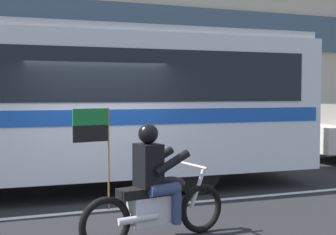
{
  "coord_description": "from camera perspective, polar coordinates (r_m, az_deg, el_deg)",
  "views": [
    {
      "loc": [
        -1.48,
        -7.85,
        1.96
      ],
      "look_at": [
        1.02,
        -0.85,
        1.55
      ],
      "focal_mm": 47.4,
      "sensor_mm": 36.0,
      "label": 1
    }
  ],
  "objects": [
    {
      "name": "lane_center_stripe",
      "position": [
        7.65,
        -8.03,
        -11.68
      ],
      "size": [
        26.6,
        0.14,
        0.01
      ],
      "primitive_type": "cube",
      "color": "silver",
      "rests_on": "ground_plane"
    },
    {
      "name": "transit_bus",
      "position": [
        9.04,
        -19.72,
        2.49
      ],
      "size": [
        12.32,
        2.94,
        3.22
      ],
      "color": "silver",
      "rests_on": "ground_plane"
    },
    {
      "name": "fire_hydrant",
      "position": [
        11.86,
        -9.44,
        -3.87
      ],
      "size": [
        0.22,
        0.3,
        0.75
      ],
      "color": "red",
      "rests_on": "sidewalk_curb"
    },
    {
      "name": "motorcycle_with_rider",
      "position": [
        5.88,
        -1.72,
        -9.54
      ],
      "size": [
        2.16,
        0.76,
        1.78
      ],
      "color": "black",
      "rests_on": "ground_plane"
    },
    {
      "name": "ground_plane",
      "position": [
        8.22,
        -8.89,
        -10.67
      ],
      "size": [
        60.0,
        60.0,
        0.0
      ],
      "primitive_type": "plane",
      "color": "black"
    },
    {
      "name": "sidewalk_curb",
      "position": [
        13.17,
        -13.08,
        -5.16
      ],
      "size": [
        28.0,
        3.8,
        0.15
      ],
      "primitive_type": "cube",
      "color": "#A39E93",
      "rests_on": "ground_plane"
    }
  ]
}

